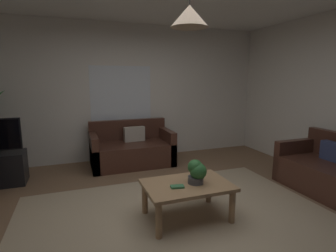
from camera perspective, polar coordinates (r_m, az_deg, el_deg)
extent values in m
cube|color=brown|center=(3.31, 1.88, -19.27)|extent=(5.66, 5.18, 0.02)
cube|color=tan|center=(3.15, 3.33, -20.72)|extent=(3.68, 2.85, 0.01)
cube|color=silver|center=(5.41, -8.49, 7.15)|extent=(5.78, 0.06, 2.68)
cube|color=white|center=(5.35, -10.08, 7.00)|extent=(1.20, 0.01, 1.06)
cube|color=#47281E|center=(5.06, -7.74, -6.04)|extent=(1.51, 0.82, 0.42)
cube|color=#47281E|center=(5.30, -8.65, -0.77)|extent=(1.51, 0.12, 0.40)
cube|color=#47281E|center=(4.94, -15.68, -5.42)|extent=(0.12, 0.82, 0.64)
cube|color=#47281E|center=(5.22, -0.29, -4.21)|extent=(0.12, 0.82, 0.64)
cube|color=#B7AD9E|center=(5.15, -7.30, -1.73)|extent=(0.41, 0.14, 0.28)
cube|color=#47281E|center=(4.47, 31.98, -9.79)|extent=(0.82, 1.46, 0.42)
cube|color=#47281E|center=(4.85, 25.87, -6.39)|extent=(0.82, 0.12, 0.64)
cube|color=navy|center=(4.58, 32.31, -4.77)|extent=(0.13, 0.40, 0.28)
cube|color=#A87F56|center=(3.13, 4.16, -12.63)|extent=(0.99, 0.67, 0.04)
cylinder|color=#A87F56|center=(2.86, -2.01, -19.78)|extent=(0.07, 0.07, 0.39)
cylinder|color=#A87F56|center=(3.20, 13.68, -16.59)|extent=(0.07, 0.07, 0.39)
cylinder|color=#A87F56|center=(3.32, -5.04, -15.27)|extent=(0.07, 0.07, 0.39)
cylinder|color=#A87F56|center=(3.62, 8.78, -13.12)|extent=(0.07, 0.07, 0.39)
cube|color=#387247|center=(3.01, 2.02, -12.95)|extent=(0.16, 0.11, 0.02)
cube|color=black|center=(3.27, 5.61, -11.06)|extent=(0.15, 0.15, 0.02)
cylinder|color=#4C4C51|center=(3.13, 6.00, -11.50)|extent=(0.18, 0.18, 0.08)
sphere|color=#2D6B33|center=(3.08, 6.54, -9.69)|extent=(0.19, 0.19, 0.19)
sphere|color=#2D6B33|center=(3.09, 5.87, -8.79)|extent=(0.17, 0.17, 0.17)
cone|color=tan|center=(2.96, 4.66, 22.60)|extent=(0.40, 0.40, 0.22)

